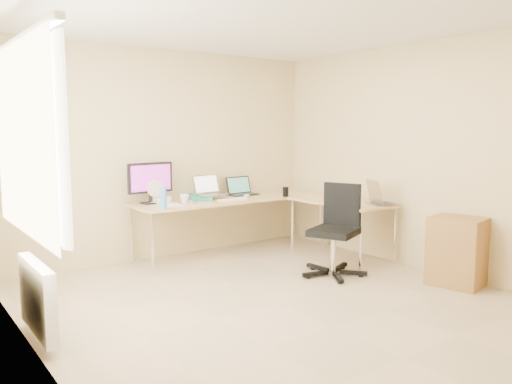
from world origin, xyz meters
TOP-DOWN VIEW (x-y plane):
  - floor at (0.00, 0.00)m, footprint 4.50×4.50m
  - ceiling at (0.00, 0.00)m, footprint 4.50×4.50m
  - wall_back at (0.00, 2.25)m, footprint 4.50×0.00m
  - wall_left at (-2.10, 0.00)m, footprint 0.00×4.50m
  - wall_right at (2.10, 0.00)m, footprint 0.00×4.50m
  - desk_main at (0.72, 1.85)m, footprint 2.65×0.70m
  - desk_return at (1.70, 0.85)m, footprint 0.70×1.30m
  - monitor at (-0.33, 2.05)m, footprint 0.59×0.23m
  - book_stack at (0.33, 2.00)m, footprint 0.36×0.41m
  - laptop_center at (0.44, 1.93)m, footprint 0.42×0.34m
  - laptop_black at (1.01, 2.03)m, footprint 0.42×0.32m
  - keyboard at (0.63, 1.71)m, footprint 0.42×0.15m
  - mouse at (0.93, 1.82)m, footprint 0.11×0.08m
  - mug at (0.03, 1.85)m, footprint 0.13×0.13m
  - cd_stack at (0.09, 1.78)m, footprint 0.17×0.17m
  - water_bottle at (-0.40, 1.55)m, footprint 0.07×0.07m
  - papers at (-0.20, 1.75)m, footprint 0.24×0.32m
  - white_box at (-0.20, 2.05)m, footprint 0.23×0.18m
  - desk_fan at (-0.30, 2.02)m, footprint 0.21×0.21m
  - black_cup at (1.37, 1.55)m, footprint 0.10×0.10m
  - laptop_return at (1.85, 0.33)m, footprint 0.44×0.40m
  - office_chair at (1.07, 0.35)m, footprint 0.81×0.81m
  - cabinet at (1.85, -0.66)m, footprint 0.52×0.59m
  - radiator at (-2.03, 0.40)m, footprint 0.09×0.80m
  - window at (-2.05, 0.40)m, footprint 0.10×1.80m

SIDE VIEW (x-z plane):
  - floor at x=0.00m, z-range 0.00..0.00m
  - radiator at x=-2.03m, z-range 0.07..0.62m
  - cabinet at x=1.85m, z-range 0.00..0.72m
  - desk_main at x=0.72m, z-range 0.00..0.73m
  - desk_return at x=1.70m, z-range 0.00..0.73m
  - office_chair at x=1.07m, z-range -0.01..1.01m
  - papers at x=-0.20m, z-range 0.73..0.74m
  - keyboard at x=0.63m, z-range 0.73..0.75m
  - cd_stack at x=0.09m, z-range 0.73..0.76m
  - mouse at x=0.93m, z-range 0.73..0.77m
  - book_stack at x=0.33m, z-range 0.73..0.79m
  - white_box at x=-0.20m, z-range 0.73..0.81m
  - mug at x=0.03m, z-range 0.73..0.83m
  - black_cup at x=1.37m, z-range 0.73..0.86m
  - laptop_return at x=1.85m, z-range 0.73..0.97m
  - water_bottle at x=-0.40m, z-range 0.73..0.98m
  - laptop_black at x=1.01m, z-range 0.73..0.98m
  - desk_fan at x=-0.30m, z-range 0.73..0.99m
  - laptop_center at x=0.44m, z-range 0.79..1.04m
  - monitor at x=-0.33m, z-range 0.73..1.23m
  - wall_back at x=0.00m, z-range -0.95..3.55m
  - wall_left at x=-2.10m, z-range -0.95..3.55m
  - wall_right at x=2.10m, z-range -0.95..3.55m
  - window at x=-2.05m, z-range 0.85..2.25m
  - ceiling at x=0.00m, z-range 2.60..2.60m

